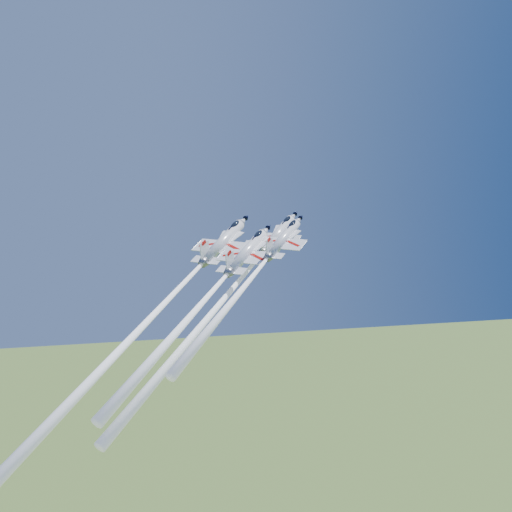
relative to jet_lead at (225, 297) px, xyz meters
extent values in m
cylinder|color=silver|center=(12.72, 12.66, 9.55)|extent=(6.06, 6.66, 11.28)
cone|color=silver|center=(17.06, 16.98, 12.81)|extent=(3.15, 3.22, 2.83)
cone|color=black|center=(18.07, 17.98, 13.57)|extent=(1.59, 1.62, 1.42)
cone|color=slate|center=(8.72, 8.68, 6.54)|extent=(2.82, 2.83, 1.89)
ellipsoid|color=black|center=(15.32, 15.21, 12.26)|extent=(2.83, 2.85, 2.19)
cube|color=black|center=(14.33, 14.21, 11.79)|extent=(0.89, 0.90, 0.77)
cube|color=silver|center=(12.06, 12.02, 8.78)|extent=(9.24, 9.01, 2.20)
cube|color=silver|center=(13.31, 14.98, 10.48)|extent=(2.90, 2.86, 1.60)
cube|color=silver|center=(15.06, 13.28, 10.39)|extent=(2.90, 2.86, 1.60)
cube|color=silver|center=(9.33, 9.29, 6.89)|extent=(4.98, 4.86, 1.15)
cube|color=silver|center=(9.02, 8.89, 8.45)|extent=(2.46, 2.61, 3.69)
cube|color=#AB0F08|center=(8.80, 8.60, 9.75)|extent=(1.02, 1.05, 1.03)
cube|color=black|center=(12.99, 12.98, 8.76)|extent=(6.53, 6.50, 4.71)
sphere|color=white|center=(8.56, 8.53, 6.43)|extent=(1.09, 1.11, 0.92)
cone|color=white|center=(-5.81, -5.78, -4.38)|extent=(16.48, 18.99, 41.77)
cylinder|color=silver|center=(2.85, 17.74, 7.93)|extent=(7.08, 7.77, 13.16)
cone|color=silver|center=(7.91, 22.78, 11.74)|extent=(3.67, 3.76, 3.31)
cone|color=black|center=(9.09, 23.95, 12.62)|extent=(1.85, 1.89, 1.66)
cone|color=slate|center=(-1.82, 13.09, 4.42)|extent=(3.29, 3.30, 2.20)
ellipsoid|color=black|center=(5.89, 20.71, 11.10)|extent=(3.30, 3.32, 2.55)
cube|color=black|center=(4.73, 19.55, 10.55)|extent=(1.04, 1.05, 0.90)
cube|color=silver|center=(2.08, 16.99, 7.04)|extent=(10.78, 10.52, 2.57)
cube|color=silver|center=(3.54, 20.44, 9.01)|extent=(3.38, 3.34, 1.87)
cube|color=silver|center=(5.59, 18.46, 8.91)|extent=(3.38, 3.34, 1.87)
cube|color=silver|center=(-1.11, 13.80, 4.83)|extent=(5.81, 5.67, 1.34)
cube|color=silver|center=(-1.46, 13.34, 6.65)|extent=(2.87, 3.04, 4.31)
cube|color=#AB0F08|center=(-1.72, 13.00, 8.17)|extent=(1.19, 1.22, 1.20)
cube|color=black|center=(3.17, 18.11, 7.01)|extent=(7.62, 7.58, 5.50)
sphere|color=white|center=(-2.00, 12.91, 4.29)|extent=(1.28, 1.30, 1.08)
cone|color=white|center=(-19.23, -4.25, -8.66)|extent=(19.68, 22.69, 50.05)
cylinder|color=silver|center=(11.68, 5.40, 9.24)|extent=(5.75, 6.32, 10.70)
cone|color=silver|center=(15.79, 9.50, 12.33)|extent=(2.99, 3.05, 2.69)
cone|color=black|center=(16.75, 10.45, 13.05)|extent=(1.51, 1.54, 1.35)
cone|color=slate|center=(7.88, 1.62, 6.39)|extent=(2.68, 2.69, 1.79)
ellipsoid|color=black|center=(14.14, 7.82, 11.81)|extent=(2.69, 2.70, 2.08)
cube|color=black|center=(13.20, 6.87, 11.36)|extent=(0.84, 0.85, 0.73)
cube|color=silver|center=(11.05, 4.79, 8.51)|extent=(8.76, 8.55, 2.09)
cube|color=silver|center=(12.23, 7.60, 10.12)|extent=(2.75, 2.72, 1.52)
cube|color=silver|center=(13.90, 5.99, 10.04)|extent=(2.75, 2.72, 1.52)
cube|color=silver|center=(8.46, 2.20, 6.72)|extent=(4.72, 4.61, 1.09)
cube|color=silver|center=(8.17, 1.83, 8.20)|extent=(2.33, 2.47, 3.50)
cube|color=#AB0F08|center=(7.96, 1.55, 9.43)|extent=(0.97, 0.99, 0.98)
cube|color=black|center=(11.94, 5.71, 8.49)|extent=(6.20, 6.16, 4.47)
sphere|color=white|center=(7.73, 1.48, 6.28)|extent=(1.04, 1.06, 0.87)
cone|color=white|center=(-1.51, -7.72, -0.67)|extent=(11.36, 12.96, 27.24)
cylinder|color=silver|center=(4.95, 5.35, 7.10)|extent=(6.29, 6.91, 11.69)
cone|color=silver|center=(9.45, 9.83, 10.48)|extent=(3.26, 3.34, 2.94)
cone|color=black|center=(10.49, 10.87, 11.26)|extent=(1.65, 1.68, 1.47)
cone|color=slate|center=(0.80, 1.22, 3.98)|extent=(2.93, 2.94, 1.96)
ellipsoid|color=black|center=(7.65, 8.00, 9.91)|extent=(2.94, 2.95, 2.27)
cube|color=black|center=(6.62, 6.96, 9.42)|extent=(0.92, 0.93, 0.80)
cube|color=silver|center=(4.26, 4.68, 6.30)|extent=(9.58, 9.35, 2.29)
cube|color=silver|center=(5.56, 7.75, 8.06)|extent=(3.00, 2.97, 1.66)
cube|color=silver|center=(7.38, 5.99, 7.97)|extent=(3.00, 2.97, 1.66)
cube|color=silver|center=(1.43, 1.86, 4.34)|extent=(5.16, 5.04, 1.19)
cube|color=silver|center=(1.11, 1.44, 5.96)|extent=(2.55, 2.71, 3.83)
cube|color=#AB0F08|center=(0.89, 1.14, 7.31)|extent=(1.06, 1.08, 1.07)
cube|color=black|center=(5.23, 5.69, 6.27)|extent=(6.77, 6.74, 4.89)
sphere|color=white|center=(0.64, 1.06, 3.86)|extent=(1.14, 1.16, 0.96)
cone|color=white|center=(-9.91, -9.44, -4.07)|extent=(12.85, 14.68, 31.02)
camera|label=1|loc=(-17.18, -93.33, 16.92)|focal=40.00mm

